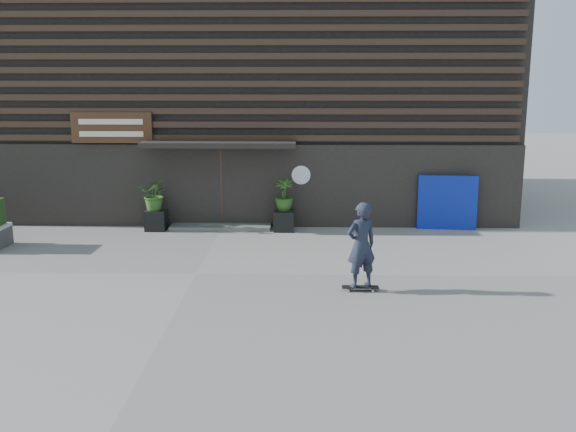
{
  "coord_description": "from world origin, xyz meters",
  "views": [
    {
      "loc": [
        2.46,
        -14.29,
        4.41
      ],
      "look_at": [
        2.09,
        1.31,
        1.1
      ],
      "focal_mm": 40.38,
      "sensor_mm": 36.0,
      "label": 1
    }
  ],
  "objects_px": {
    "planter_pot_right": "(284,221)",
    "skateboarder": "(361,245)",
    "blue_tarp": "(447,203)",
    "planter_pot_left": "(156,220)"
  },
  "relations": [
    {
      "from": "planter_pot_left",
      "to": "blue_tarp",
      "type": "xyz_separation_m",
      "value": [
        8.65,
        0.3,
        0.51
      ]
    },
    {
      "from": "planter_pot_left",
      "to": "planter_pot_right",
      "type": "bearing_deg",
      "value": 0.0
    },
    {
      "from": "skateboarder",
      "to": "planter_pot_right",
      "type": "bearing_deg",
      "value": 107.89
    },
    {
      "from": "planter_pot_right",
      "to": "skateboarder",
      "type": "xyz_separation_m",
      "value": [
        1.79,
        -5.54,
        0.7
      ]
    },
    {
      "from": "planter_pot_left",
      "to": "skateboarder",
      "type": "relative_size",
      "value": 0.31
    },
    {
      "from": "planter_pot_right",
      "to": "skateboarder",
      "type": "distance_m",
      "value": 5.86
    },
    {
      "from": "planter_pot_left",
      "to": "planter_pot_right",
      "type": "distance_m",
      "value": 3.8
    },
    {
      "from": "blue_tarp",
      "to": "skateboarder",
      "type": "bearing_deg",
      "value": -112.18
    },
    {
      "from": "blue_tarp",
      "to": "skateboarder",
      "type": "distance_m",
      "value": 6.6
    },
    {
      "from": "skateboarder",
      "to": "planter_pot_left",
      "type": "bearing_deg",
      "value": 135.26
    }
  ]
}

